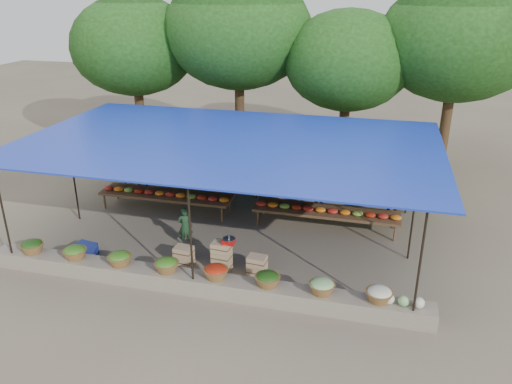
% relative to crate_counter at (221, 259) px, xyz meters
% --- Properties ---
extents(ground, '(60.00, 60.00, 0.00)m').
position_rel_crate_counter_xyz_m(ground, '(-0.28, 1.75, -0.31)').
color(ground, brown).
rests_on(ground, ground).
extents(stone_curb, '(10.60, 0.55, 0.40)m').
position_rel_crate_counter_xyz_m(stone_curb, '(-0.28, -1.00, -0.11)').
color(stone_curb, slate).
rests_on(stone_curb, ground).
extents(stall_canopy, '(10.80, 6.60, 2.82)m').
position_rel_crate_counter_xyz_m(stall_canopy, '(-0.28, 1.80, 2.37)').
color(stall_canopy, black).
rests_on(stall_canopy, ground).
extents(produce_baskets, '(8.98, 0.58, 0.34)m').
position_rel_crate_counter_xyz_m(produce_baskets, '(-0.38, -1.00, 0.25)').
color(produce_baskets, brown).
rests_on(produce_baskets, stone_curb).
extents(netting_backdrop, '(10.60, 0.06, 2.50)m').
position_rel_crate_counter_xyz_m(netting_backdrop, '(-0.28, 4.90, 0.94)').
color(netting_backdrop, '#18451A').
rests_on(netting_backdrop, ground).
extents(tree_row, '(16.51, 5.50, 7.12)m').
position_rel_crate_counter_xyz_m(tree_row, '(0.22, 7.84, 4.39)').
color(tree_row, '#371D14').
rests_on(tree_row, ground).
extents(fruit_table_left, '(4.21, 0.95, 0.93)m').
position_rel_crate_counter_xyz_m(fruit_table_left, '(-2.77, 3.10, 0.30)').
color(fruit_table_left, '#482B1C').
rests_on(fruit_table_left, ground).
extents(fruit_table_right, '(4.21, 0.95, 0.93)m').
position_rel_crate_counter_xyz_m(fruit_table_right, '(2.23, 3.10, 0.30)').
color(fruit_table_right, '#482B1C').
rests_on(fruit_table_right, ground).
extents(crate_counter, '(2.38, 0.38, 0.77)m').
position_rel_crate_counter_xyz_m(crate_counter, '(0.00, 0.00, 0.00)').
color(crate_counter, tan).
rests_on(crate_counter, ground).
extents(weighing_scale, '(0.31, 0.31, 0.33)m').
position_rel_crate_counter_xyz_m(weighing_scale, '(0.23, 0.00, 0.54)').
color(weighing_scale, red).
rests_on(weighing_scale, crate_counter).
extents(vendor_seated, '(0.47, 0.38, 1.10)m').
position_rel_crate_counter_xyz_m(vendor_seated, '(-1.33, 1.02, 0.24)').
color(vendor_seated, '#1B3D21').
rests_on(vendor_seated, ground).
extents(customer_left, '(0.80, 0.66, 1.53)m').
position_rel_crate_counter_xyz_m(customer_left, '(-4.15, 4.22, 0.45)').
color(customer_left, slate).
rests_on(customer_left, ground).
extents(customer_mid, '(1.03, 0.61, 1.58)m').
position_rel_crate_counter_xyz_m(customer_mid, '(1.88, 3.91, 0.48)').
color(customer_mid, slate).
rests_on(customer_mid, ground).
extents(customer_right, '(0.94, 0.50, 1.53)m').
position_rel_crate_counter_xyz_m(customer_right, '(4.05, 3.82, 0.45)').
color(customer_right, slate).
rests_on(customer_right, ground).
extents(blue_crate_front, '(0.61, 0.51, 0.32)m').
position_rel_crate_counter_xyz_m(blue_crate_front, '(-3.49, -0.45, -0.15)').
color(blue_crate_front, navy).
rests_on(blue_crate_front, ground).
extents(blue_crate_back, '(0.59, 0.46, 0.32)m').
position_rel_crate_counter_xyz_m(blue_crate_back, '(-3.66, -0.17, -0.15)').
color(blue_crate_back, navy).
rests_on(blue_crate_back, ground).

